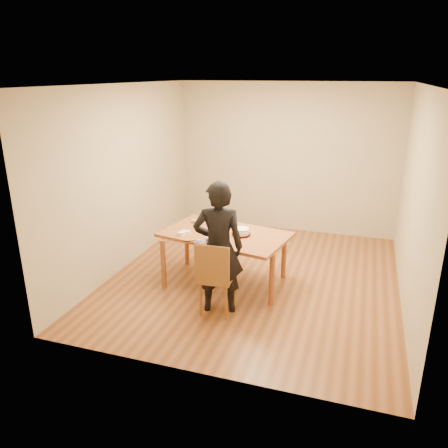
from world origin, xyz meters
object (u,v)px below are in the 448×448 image
(cake_plate, at_px, (241,234))
(person, at_px, (218,248))
(dining_chair, at_px, (217,278))
(cake, at_px, (241,231))
(dining_table, at_px, (225,235))

(cake_plate, xyz_separation_m, person, (-0.08, -0.72, 0.07))
(dining_chair, xyz_separation_m, person, (-0.00, 0.04, 0.39))
(cake_plate, height_order, cake, cake)
(dining_chair, distance_m, cake_plate, 0.83)
(cake_plate, bearing_deg, person, -96.47)
(dining_table, distance_m, cake, 0.24)
(dining_table, height_order, cake_plate, cake_plate)
(cake_plate, bearing_deg, dining_chair, -96.09)
(dining_table, bearing_deg, person, -67.40)
(cake, distance_m, person, 0.73)
(person, bearing_deg, cake_plate, -112.57)
(dining_chair, distance_m, person, 0.39)
(dining_chair, relative_size, cake_plate, 1.45)
(cake_plate, relative_size, cake, 1.23)
(dining_chair, relative_size, person, 0.23)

